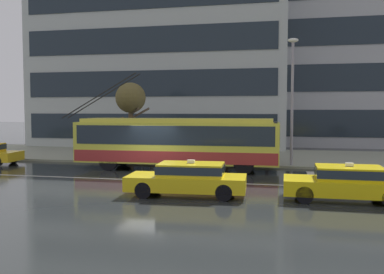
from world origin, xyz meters
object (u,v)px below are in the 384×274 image
pedestrian_at_shelter (213,137)px  street_tree_bare (131,99)px  bus_shelter (171,130)px  pedestrian_waiting_by_pole (126,145)px  taxi_oncoming_near (188,178)px  pedestrian_approaching_curb (228,138)px  street_lamp (292,91)px  taxi_oncoming_far (346,182)px  trolleybus (177,141)px  pedestrian_walking_past (269,136)px

pedestrian_at_shelter → street_tree_bare: 6.07m
bus_shelter → pedestrian_waiting_by_pole: size_ratio=2.24×
taxi_oncoming_near → bus_shelter: size_ratio=1.31×
pedestrian_approaching_curb → taxi_oncoming_near: bearing=-92.1°
pedestrian_approaching_curb → street_lamp: 4.63m
taxi_oncoming_far → street_lamp: (-1.78, 8.54, 3.65)m
trolleybus → street_lamp: bearing=18.2°
trolleybus → pedestrian_walking_past: 5.98m
pedestrian_waiting_by_pole → street_lamp: 10.84m
pedestrian_approaching_curb → street_tree_bare: street_tree_bare is taller
bus_shelter → trolleybus: bearing=-70.0°
pedestrian_approaching_curb → pedestrian_walking_past: bearing=23.6°
pedestrian_approaching_curb → street_lamp: size_ratio=0.26×
pedestrian_walking_past → pedestrian_waiting_by_pole: (-8.97, -0.57, -0.64)m
trolleybus → street_tree_bare: trolleybus is taller
street_lamp → pedestrian_walking_past: bearing=132.8°
bus_shelter → pedestrian_walking_past: bus_shelter is taller
bus_shelter → street_lamp: (7.52, -1.60, 2.36)m
taxi_oncoming_far → bus_shelter: (-9.30, 10.14, 1.29)m
bus_shelter → street_lamp: 8.04m
taxi_oncoming_far → bus_shelter: bearing=132.5°
taxi_oncoming_near → pedestrian_at_shelter: (-0.73, 10.11, 0.94)m
street_lamp → trolleybus: bearing=-161.8°
pedestrian_waiting_by_pole → taxi_oncoming_near: bearing=-57.2°
taxi_oncoming_far → street_tree_bare: size_ratio=0.87×
trolleybus → pedestrian_waiting_by_pole: 5.04m
pedestrian_at_shelter → trolleybus: bearing=-113.6°
bus_shelter → pedestrian_at_shelter: size_ratio=1.84×
street_lamp → pedestrian_at_shelter: bearing=165.3°
taxi_oncoming_near → taxi_oncoming_far: 5.82m
pedestrian_walking_past → pedestrian_at_shelter: bearing=-176.9°
trolleybus → bus_shelter: bearing=110.0°
pedestrian_at_shelter → pedestrian_waiting_by_pole: bearing=-176.0°
taxi_oncoming_near → street_lamp: size_ratio=0.65×
street_lamp → pedestrian_approaching_curb: bearing=173.8°
bus_shelter → pedestrian_walking_past: bearing=-1.5°
bus_shelter → street_tree_bare: (-2.80, 0.18, 2.01)m
bus_shelter → pedestrian_approaching_curb: bearing=-17.4°
trolleybus → street_lamp: size_ratio=1.71×
pedestrian_waiting_by_pole → street_lamp: (10.30, -0.87, 3.28)m
pedestrian_at_shelter → pedestrian_approaching_curb: size_ratio=1.03×
pedestrian_at_shelter → street_tree_bare: bearing=174.5°
pedestrian_walking_past → pedestrian_waiting_by_pole: bearing=-176.4°
trolleybus → street_lamp: street_lamp is taller
pedestrian_waiting_by_pole → taxi_oncoming_far: bearing=-37.9°
trolleybus → pedestrian_approaching_curb: (2.50, 2.44, 0.04)m
trolleybus → taxi_oncoming_near: bearing=-72.4°
taxi_oncoming_near → pedestrian_waiting_by_pole: (-6.26, 9.72, 0.37)m
street_tree_bare → pedestrian_walking_past: bearing=-2.2°
pedestrian_at_shelter → bus_shelter: bearing=172.8°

